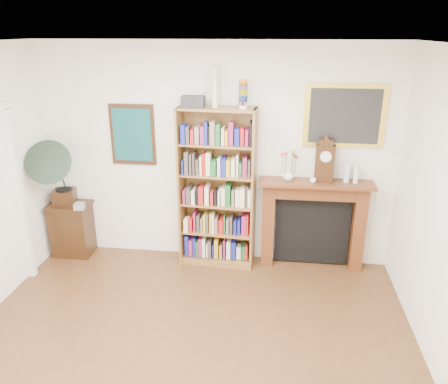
% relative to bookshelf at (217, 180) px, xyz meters
% --- Properties ---
extents(room, '(4.51, 5.01, 2.81)m').
position_rel_bookshelf_xyz_m(room, '(-0.06, -2.31, 0.25)').
color(room, '#4D2E17').
rests_on(room, ground).
extents(teal_poster, '(0.58, 0.04, 0.78)m').
position_rel_bookshelf_xyz_m(teal_poster, '(-1.11, 0.17, 0.50)').
color(teal_poster, black).
rests_on(teal_poster, back_wall).
extents(small_picture, '(0.26, 0.04, 0.30)m').
position_rel_bookshelf_xyz_m(small_picture, '(-0.06, 0.17, 1.20)').
color(small_picture, white).
rests_on(small_picture, back_wall).
extents(gilt_painting, '(0.95, 0.04, 0.75)m').
position_rel_bookshelf_xyz_m(gilt_painting, '(1.49, 0.17, 0.80)').
color(gilt_painting, yellow).
rests_on(gilt_painting, back_wall).
extents(bookshelf, '(0.96, 0.40, 2.36)m').
position_rel_bookshelf_xyz_m(bookshelf, '(0.00, 0.00, 0.00)').
color(bookshelf, brown).
rests_on(bookshelf, floor).
extents(side_cabinet, '(0.55, 0.41, 0.74)m').
position_rel_bookshelf_xyz_m(side_cabinet, '(-1.99, -0.03, -0.78)').
color(side_cabinet, black).
rests_on(side_cabinet, floor).
extents(fireplace, '(1.39, 0.34, 1.17)m').
position_rel_bookshelf_xyz_m(fireplace, '(1.21, 0.09, -0.45)').
color(fireplace, '#4B2511').
rests_on(fireplace, floor).
extents(gramophone, '(0.71, 0.81, 0.91)m').
position_rel_bookshelf_xyz_m(gramophone, '(-2.07, -0.12, 0.10)').
color(gramophone, black).
rests_on(gramophone, side_cabinet).
extents(cd_stack, '(0.13, 0.13, 0.08)m').
position_rel_bookshelf_xyz_m(cd_stack, '(-1.77, -0.17, -0.37)').
color(cd_stack, '#B3B4C0').
rests_on(cd_stack, side_cabinet).
extents(mantel_clock, '(0.24, 0.16, 0.52)m').
position_rel_bookshelf_xyz_m(mantel_clock, '(1.30, 0.05, 0.28)').
color(mantel_clock, black).
rests_on(mantel_clock, fireplace).
extents(flower_vase, '(0.17, 0.17, 0.14)m').
position_rel_bookshelf_xyz_m(flower_vase, '(0.87, 0.04, 0.09)').
color(flower_vase, white).
rests_on(flower_vase, fireplace).
extents(teacup, '(0.08, 0.08, 0.06)m').
position_rel_bookshelf_xyz_m(teacup, '(1.17, -0.02, 0.06)').
color(teacup, white).
rests_on(teacup, fireplace).
extents(bottle_left, '(0.07, 0.07, 0.24)m').
position_rel_bookshelf_xyz_m(bottle_left, '(1.57, 0.06, 0.15)').
color(bottle_left, silver).
rests_on(bottle_left, fireplace).
extents(bottle_right, '(0.06, 0.06, 0.20)m').
position_rel_bookshelf_xyz_m(bottle_right, '(1.68, 0.04, 0.13)').
color(bottle_right, silver).
rests_on(bottle_right, fireplace).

